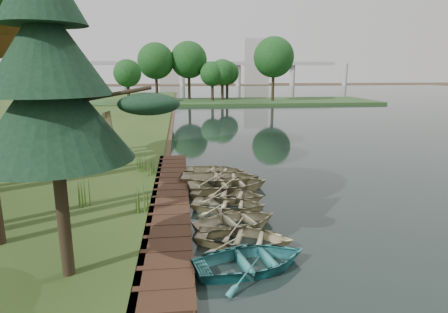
{
  "coord_description": "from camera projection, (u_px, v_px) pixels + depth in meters",
  "views": [
    {
      "loc": [
        -1.07,
        -15.51,
        5.61
      ],
      "look_at": [
        0.97,
        1.88,
        1.57
      ],
      "focal_mm": 30.0,
      "sensor_mm": 36.0,
      "label": 1
    }
  ],
  "objects": [
    {
      "name": "ground",
      "position": [
        207.0,
        201.0,
        16.39
      ],
      "size": [
        300.0,
        300.0,
        0.0
      ],
      "primitive_type": "plane",
      "color": "#3D2F1D"
    },
    {
      "name": "boardwalk",
      "position": [
        170.0,
        200.0,
        16.18
      ],
      "size": [
        1.6,
        16.0,
        0.3
      ],
      "primitive_type": "cube",
      "color": "#341F14",
      "rests_on": "ground"
    },
    {
      "name": "peninsula",
      "position": [
        232.0,
        102.0,
        65.63
      ],
      "size": [
        50.0,
        14.0,
        0.45
      ],
      "primitive_type": "cube",
      "color": "#27461F",
      "rests_on": "ground"
    },
    {
      "name": "far_trees",
      "position": [
        213.0,
        65.0,
        63.86
      ],
      "size": [
        45.6,
        5.6,
        8.8
      ],
      "color": "black",
      "rests_on": "peninsula"
    },
    {
      "name": "bridge",
      "position": [
        217.0,
        66.0,
        132.31
      ],
      "size": [
        95.9,
        4.0,
        8.6
      ],
      "color": "#A5A5A0",
      "rests_on": "ground"
    },
    {
      "name": "building_a",
      "position": [
        255.0,
        62.0,
        153.24
      ],
      "size": [
        10.0,
        8.0,
        18.0
      ],
      "primitive_type": "cube",
      "color": "#A5A5A0",
      "rests_on": "ground"
    },
    {
      "name": "building_b",
      "position": [
        169.0,
        69.0,
        154.78
      ],
      "size": [
        8.0,
        8.0,
        12.0
      ],
      "primitive_type": "cube",
      "color": "#A5A5A0",
      "rests_on": "ground"
    },
    {
      "name": "rowboat_0",
      "position": [
        251.0,
        258.0,
        10.64
      ],
      "size": [
        3.8,
        3.06,
        0.7
      ],
      "primitive_type": "imported",
      "rotation": [
        0.0,
        0.0,
        1.79
      ],
      "color": "#2B787A",
      "rests_on": "water"
    },
    {
      "name": "rowboat_1",
      "position": [
        244.0,
        236.0,
        12.12
      ],
      "size": [
        3.73,
        3.15,
        0.66
      ],
      "primitive_type": "imported",
      "rotation": [
        0.0,
        0.0,
        1.25
      ],
      "color": "#C3B98D",
      "rests_on": "water"
    },
    {
      "name": "rowboat_2",
      "position": [
        237.0,
        220.0,
        13.42
      ],
      "size": [
        3.7,
        3.12,
        0.65
      ],
      "primitive_type": "imported",
      "rotation": [
        0.0,
        0.0,
        1.89
      ],
      "color": "#C3B98D",
      "rests_on": "water"
    },
    {
      "name": "rowboat_3",
      "position": [
        229.0,
        203.0,
        15.17
      ],
      "size": [
        3.46,
        2.85,
        0.62
      ],
      "primitive_type": "imported",
      "rotation": [
        0.0,
        0.0,
        1.31
      ],
      "color": "#C3B98D",
      "rests_on": "water"
    },
    {
      "name": "rowboat_4",
      "position": [
        228.0,
        193.0,
        16.32
      ],
      "size": [
        3.82,
        3.28,
        0.67
      ],
      "primitive_type": "imported",
      "rotation": [
        0.0,
        0.0,
        1.21
      ],
      "color": "#C3B98D",
      "rests_on": "water"
    },
    {
      "name": "rowboat_5",
      "position": [
        229.0,
        183.0,
        17.62
      ],
      "size": [
        4.09,
        3.13,
        0.79
      ],
      "primitive_type": "imported",
      "rotation": [
        0.0,
        0.0,
        1.68
      ],
      "color": "#C3B98D",
      "rests_on": "water"
    },
    {
      "name": "rowboat_6",
      "position": [
        220.0,
        176.0,
        18.65
      ],
      "size": [
        4.3,
        3.31,
        0.82
      ],
      "primitive_type": "imported",
      "rotation": [
        0.0,
        0.0,
        1.45
      ],
      "color": "#C3B98D",
      "rests_on": "water"
    },
    {
      "name": "rowboat_7",
      "position": [
        215.0,
        169.0,
        20.27
      ],
      "size": [
        3.65,
        2.99,
        0.66
      ],
      "primitive_type": "imported",
      "rotation": [
        0.0,
        0.0,
        1.32
      ],
      "color": "#C3B98D",
      "rests_on": "water"
    },
    {
      "name": "stored_rowboat",
      "position": [
        109.0,
        154.0,
        22.84
      ],
      "size": [
        3.25,
        2.58,
        0.61
      ],
      "primitive_type": "imported",
      "rotation": [
        3.14,
        0.0,
        1.39
      ],
      "color": "#C3B98D",
      "rests_on": "bank"
    },
    {
      "name": "pine_tree",
      "position": [
        49.0,
        76.0,
        8.84
      ],
      "size": [
        3.8,
        3.8,
        8.23
      ],
      "color": "black",
      "rests_on": "bank"
    },
    {
      "name": "reeds_0",
      "position": [
        85.0,
        192.0,
        14.96
      ],
      "size": [
        0.6,
        0.6,
        1.1
      ],
      "primitive_type": "cone",
      "color": "#3F661E",
      "rests_on": "bank"
    },
    {
      "name": "reeds_1",
      "position": [
        142.0,
        198.0,
        14.36
      ],
      "size": [
        0.6,
        0.6,
        1.03
      ],
      "primitive_type": "cone",
      "color": "#3F661E",
      "rests_on": "bank"
    },
    {
      "name": "reeds_2",
      "position": [
        142.0,
        162.0,
        19.94
      ],
      "size": [
        0.6,
        0.6,
        1.04
      ],
      "primitive_type": "cone",
      "color": "#3F661E",
      "rests_on": "bank"
    },
    {
      "name": "reeds_3",
      "position": [
        152.0,
        166.0,
        19.4
      ],
      "size": [
        0.6,
        0.6,
        0.93
      ],
      "primitive_type": "cone",
      "color": "#3F661E",
      "rests_on": "bank"
    }
  ]
}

